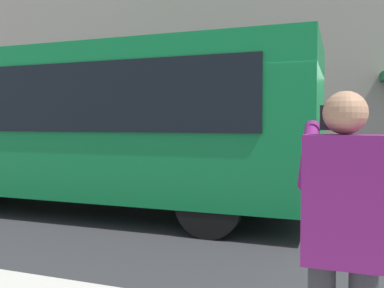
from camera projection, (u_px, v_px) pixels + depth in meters
ground_plane at (321, 229)px, 6.60m from camera, size 60.00×60.00×0.00m
red_bus at (79, 123)px, 8.06m from camera, size 9.05×2.54×3.08m
pedestrian_photographer at (344, 231)px, 2.10m from camera, size 0.53×0.52×1.70m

